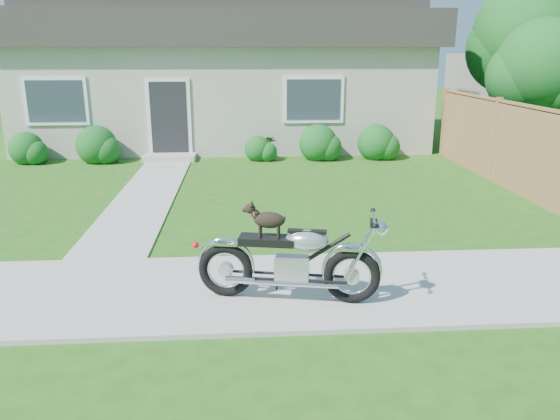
% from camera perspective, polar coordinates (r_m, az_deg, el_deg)
% --- Properties ---
extents(ground, '(80.00, 80.00, 0.00)m').
position_cam_1_polar(ground, '(6.99, -7.87, -8.39)').
color(ground, '#235114').
rests_on(ground, ground).
extents(sidewalk, '(24.00, 2.20, 0.04)m').
position_cam_1_polar(sidewalk, '(6.98, -7.88, -8.24)').
color(sidewalk, '#9E9B93').
rests_on(sidewalk, ground).
extents(walkway, '(1.20, 8.00, 0.03)m').
position_cam_1_polar(walkway, '(11.87, -13.59, 1.77)').
color(walkway, '#9E9B93').
rests_on(walkway, ground).
extents(house, '(12.60, 7.03, 4.50)m').
position_cam_1_polar(house, '(18.35, -5.71, 13.90)').
color(house, '#AEA89D').
rests_on(house, ground).
extents(fence, '(0.12, 6.62, 1.90)m').
position_cam_1_polar(fence, '(13.54, 21.56, 6.85)').
color(fence, '#A26E49').
rests_on(fence, ground).
extents(tree_near, '(2.52, 2.45, 3.75)m').
position_cam_1_polar(tree_near, '(16.29, 26.25, 12.93)').
color(tree_near, '#3D2B1C').
rests_on(tree_near, ground).
extents(tree_far, '(3.21, 3.21, 4.92)m').
position_cam_1_polar(tree_far, '(18.12, 24.92, 15.67)').
color(tree_far, '#3D2B1C').
rests_on(tree_far, ground).
extents(shrub_row, '(10.44, 1.08, 1.08)m').
position_cam_1_polar(shrub_row, '(15.05, -5.95, 6.76)').
color(shrub_row, '#15521B').
rests_on(shrub_row, ground).
extents(potted_plant_left, '(0.76, 0.70, 0.72)m').
position_cam_1_polar(potted_plant_left, '(15.60, -18.50, 6.09)').
color(potted_plant_left, '#2A6019').
rests_on(potted_plant_left, ground).
extents(potted_plant_right, '(0.41, 0.41, 0.66)m').
position_cam_1_polar(potted_plant_right, '(15.13, -1.06, 6.51)').
color(potted_plant_right, '#3A691D').
rests_on(potted_plant_right, ground).
extents(motorcycle_with_dog, '(2.21, 0.75, 1.17)m').
position_cam_1_polar(motorcycle_with_dog, '(6.42, 1.20, -5.17)').
color(motorcycle_with_dog, black).
rests_on(motorcycle_with_dog, sidewalk).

